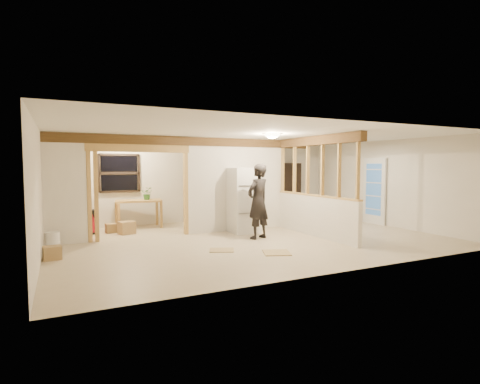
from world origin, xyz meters
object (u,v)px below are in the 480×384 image
woman (258,201)px  bookshelf (288,190)px  work_table (139,214)px  shop_vac (87,222)px  refrigerator (244,200)px

woman → bookshelf: bookshelf is taller
woman → work_table: woman is taller
woman → work_table: 3.70m
bookshelf → shop_vac: bearing=-173.7°
bookshelf → refrigerator: bearing=-141.6°
refrigerator → shop_vac: 4.07m
refrigerator → work_table: size_ratio=1.35×
work_table → bookshelf: size_ratio=0.68×
bookshelf → woman: bearing=-132.4°
shop_vac → bookshelf: 6.63m
woman → shop_vac: size_ratio=2.82×
shop_vac → woman: bearing=-33.2°
woman → work_table: size_ratio=1.43×
shop_vac → refrigerator: bearing=-21.8°
refrigerator → work_table: (-2.36, 1.93, -0.46)m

